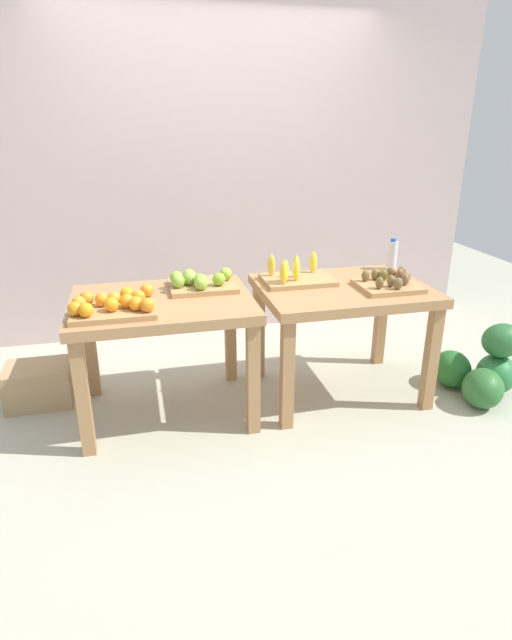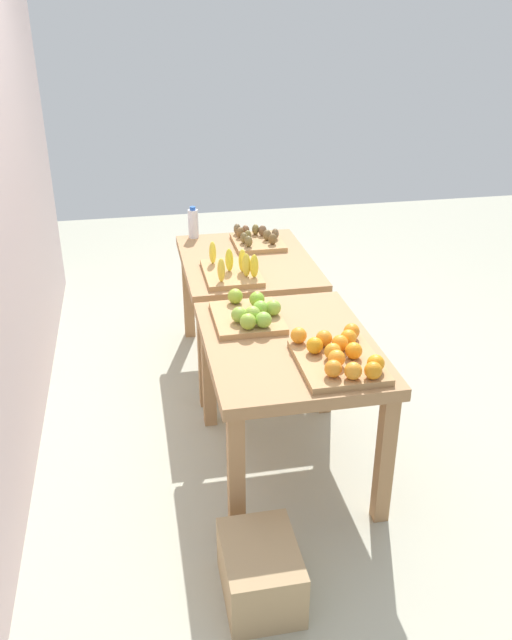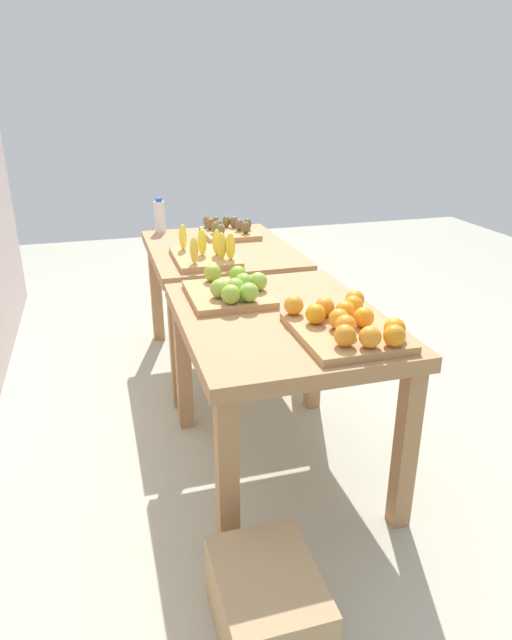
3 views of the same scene
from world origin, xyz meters
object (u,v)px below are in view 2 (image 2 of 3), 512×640
object	(u,v)px
display_table_left	(289,360)
cardboard_produce_box	(260,572)
kiwi_bin	(256,239)
watermelon_pile	(258,283)
display_table_right	(247,274)
apple_bin	(250,314)
orange_bin	(340,356)
water_bottle	(193,223)
banana_crate	(232,270)

from	to	relation	value
display_table_left	cardboard_produce_box	bearing A→B (deg)	159.33
kiwi_bin	watermelon_pile	world-z (taller)	kiwi_bin
display_table_right	apple_bin	distance (m)	0.90
display_table_right	orange_bin	world-z (taller)	orange_bin
water_bottle	apple_bin	bearing A→B (deg)	-174.12
display_table_left	kiwi_bin	world-z (taller)	kiwi_bin
banana_crate	display_table_right	bearing A→B (deg)	-26.78
display_table_left	banana_crate	size ratio (longest dim) A/B	2.36
display_table_left	kiwi_bin	bearing A→B (deg)	-4.63
banana_crate	watermelon_pile	size ratio (longest dim) A/B	0.67
water_bottle	watermelon_pile	size ratio (longest dim) A/B	0.33
water_bottle	cardboard_produce_box	distance (m)	2.49
watermelon_pile	cardboard_produce_box	size ratio (longest dim) A/B	1.63
kiwi_bin	watermelon_pile	size ratio (longest dim) A/B	0.55
banana_crate	water_bottle	world-z (taller)	water_bottle
watermelon_pile	apple_bin	bearing A→B (deg)	167.40
display_table_right	banana_crate	size ratio (longest dim) A/B	2.36
banana_crate	water_bottle	distance (m)	0.75
orange_bin	banana_crate	world-z (taller)	banana_crate
orange_bin	water_bottle	bearing A→B (deg)	13.58
display_table_right	kiwi_bin	world-z (taller)	kiwi_bin
display_table_right	banana_crate	xyz separation A→B (m)	(-0.27, 0.14, 0.15)
display_table_right	watermelon_pile	distance (m)	1.05
orange_bin	banana_crate	xyz separation A→B (m)	(1.11, 0.30, -0.00)
display_table_left	cardboard_produce_box	size ratio (longest dim) A/B	2.60
display_table_right	banana_crate	world-z (taller)	banana_crate
banana_crate	kiwi_bin	size ratio (longest dim) A/B	1.22
kiwi_bin	water_bottle	bearing A→B (deg)	60.87
banana_crate	watermelon_pile	distance (m)	1.38
display_table_right	display_table_left	bearing A→B (deg)	180.00
display_table_right	cardboard_produce_box	size ratio (longest dim) A/B	2.60
kiwi_bin	watermelon_pile	xyz separation A→B (m)	(0.66, -0.15, -0.60)
banana_crate	apple_bin	bearing A→B (deg)	179.35
orange_bin	cardboard_produce_box	bearing A→B (deg)	138.95
apple_bin	water_bottle	bearing A→B (deg)	5.88
cardboard_produce_box	banana_crate	bearing A→B (deg)	-5.69
display_table_left	apple_bin	bearing A→B (deg)	30.56
orange_bin	kiwi_bin	size ratio (longest dim) A/B	1.31
kiwi_bin	water_bottle	world-z (taller)	water_bottle
apple_bin	watermelon_pile	xyz separation A→B (m)	(1.79, -0.40, -0.61)
orange_bin	watermelon_pile	distance (m)	2.37
display_table_left	cardboard_produce_box	distance (m)	0.99
display_table_right	orange_bin	bearing A→B (deg)	-173.18
display_table_left	water_bottle	world-z (taller)	water_bottle
apple_bin	watermelon_pile	distance (m)	1.93
watermelon_pile	cardboard_produce_box	bearing A→B (deg)	168.85
apple_bin	kiwi_bin	size ratio (longest dim) A/B	1.14
water_bottle	kiwi_bin	bearing A→B (deg)	-119.13
display_table_left	water_bottle	xyz separation A→B (m)	(1.59, 0.28, 0.21)
display_table_left	orange_bin	xyz separation A→B (m)	(-0.26, -0.17, 0.15)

